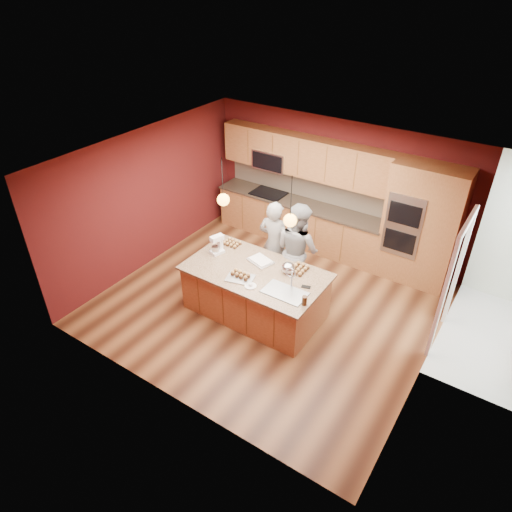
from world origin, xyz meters
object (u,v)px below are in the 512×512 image
Objects in this scene: island at (256,291)px; stand_mixer at (217,246)px; person_right at (297,250)px; person_left at (274,244)px; mixing_bowl at (288,268)px.

island is 6.98× the size of stand_mixer.
person_right is 1.41m from stand_mixer.
person_left reaches higher than mixing_bowl.
island is at bearing 100.51° from person_left.
stand_mixer is (-0.67, -0.81, 0.16)m from person_left.
mixing_bowl is at bearing 29.94° from island.
person_right reaches higher than person_left.
person_right is at bearing 106.15° from mixing_bowl.
stand_mixer is 1.35m from mixing_bowl.
person_left is 0.48m from person_right.
person_right is 7.85× the size of mixing_bowl.
stand_mixer is 1.48× the size of mixing_bowl.
mixing_bowl is (0.19, -0.65, 0.06)m from person_right.
island is at bearing 93.57° from person_right.
person_right is (0.27, 0.91, 0.45)m from island.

